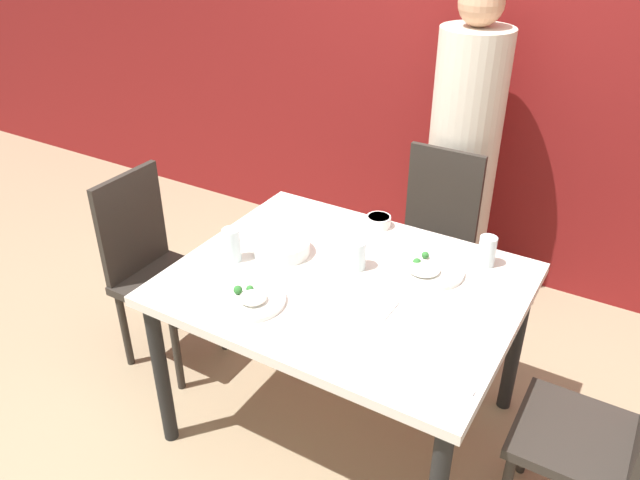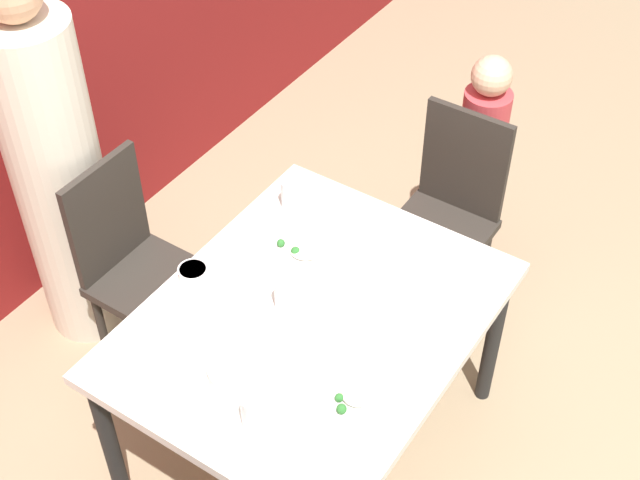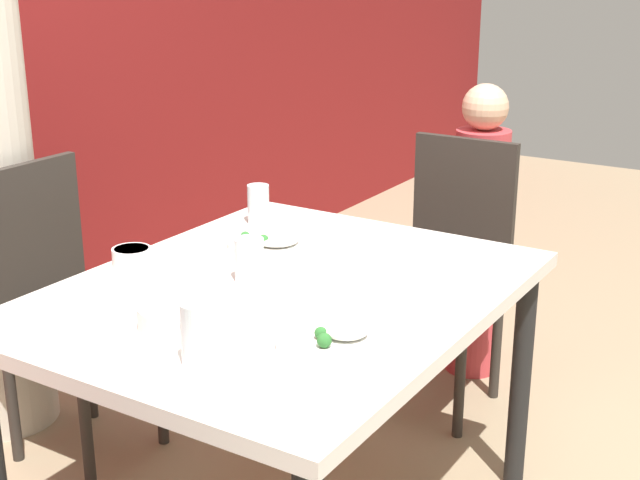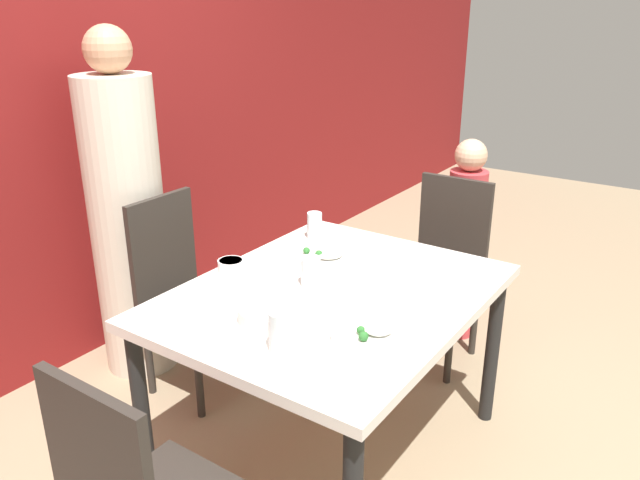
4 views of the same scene
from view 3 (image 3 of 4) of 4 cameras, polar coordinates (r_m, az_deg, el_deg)
dining_table at (r=2.33m, az=-2.44°, el=-4.87°), size 1.29×1.03×0.75m
chair_adult_spot at (r=2.94m, az=-16.10°, el=-3.91°), size 0.40×0.40×0.95m
chair_child_spot at (r=3.18m, az=8.19°, el=-1.68°), size 0.40×0.40×0.95m
person_child at (r=3.41m, az=10.06°, el=0.09°), size 0.20×0.20×1.12m
bowl_curry at (r=2.07m, az=-8.42°, el=-4.72°), size 0.23×0.23×0.06m
plate_rice_adult at (r=2.60m, az=-3.04°, el=-0.14°), size 0.26×0.26×0.05m
plate_rice_child at (r=1.96m, az=1.17°, el=-6.45°), size 0.27×0.27×0.05m
bowl_rice_small at (r=2.50m, az=-11.96°, el=-1.01°), size 0.11×0.11×0.05m
glass_water_tall at (r=1.87m, az=-7.83°, el=-5.99°), size 0.07×0.07×0.14m
glass_water_short at (r=2.32m, az=-4.55°, el=-1.29°), size 0.08×0.08×0.12m
glass_water_center at (r=2.81m, az=-3.97°, el=2.30°), size 0.07×0.07×0.12m
napkin_folded at (r=2.38m, az=1.89°, el=-2.19°), size 0.14×0.14×0.01m
fork_steel at (r=2.78m, az=1.44°, el=0.84°), size 0.17×0.09×0.01m
spoon_steel at (r=2.59m, az=10.45°, el=-0.73°), size 0.18×0.03×0.01m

